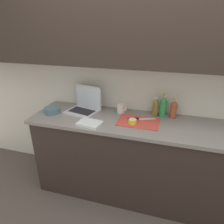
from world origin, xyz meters
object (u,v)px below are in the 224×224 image
object	(u,v)px
laptop	(84,106)
bottle_green_soda	(174,109)
knife	(137,119)
lemon_half_cut	(133,121)
bowl_white	(52,110)
measuring_cup	(121,108)
bottle_oil_tall	(163,107)
cutting_board	(139,122)
bottle_water_clear	(156,107)

from	to	relation	value
laptop	bottle_green_soda	xyz separation A→B (m)	(0.94, 0.10, 0.03)
knife	lemon_half_cut	xyz separation A→B (m)	(-0.03, -0.09, 0.01)
laptop	lemon_half_cut	bearing A→B (deg)	-2.25
knife	bowl_white	world-z (taller)	bowl_white
lemon_half_cut	laptop	bearing A→B (deg)	164.36
laptop	measuring_cup	world-z (taller)	laptop
bottle_green_soda	bottle_oil_tall	bearing A→B (deg)	-180.00
knife	lemon_half_cut	distance (m)	0.10
laptop	bottle_oil_tall	distance (m)	0.84
lemon_half_cut	bottle_green_soda	xyz separation A→B (m)	(0.37, 0.25, 0.06)
cutting_board	bottle_oil_tall	bearing A→B (deg)	42.14
bottle_water_clear	bowl_white	size ratio (longest dim) A/B	1.27
cutting_board	laptop	bearing A→B (deg)	170.71
bowl_white	bottle_green_soda	bearing A→B (deg)	10.73
bottle_green_soda	bowl_white	distance (m)	1.28
lemon_half_cut	cutting_board	bearing A→B (deg)	49.00
laptop	bowl_white	bearing A→B (deg)	-142.46
knife	bowl_white	size ratio (longest dim) A/B	1.65
lemon_half_cut	bottle_water_clear	world-z (taller)	bottle_water_clear
bowl_white	measuring_cup	bearing A→B (deg)	16.41
measuring_cup	lemon_half_cut	bearing A→B (deg)	-53.05
bottle_green_soda	bottle_water_clear	xyz separation A→B (m)	(-0.18, -0.00, 0.00)
laptop	cutting_board	xyz separation A→B (m)	(0.62, -0.10, -0.06)
bottle_oil_tall	bottle_water_clear	xyz separation A→B (m)	(-0.08, 0.00, -0.02)
laptop	bottle_water_clear	distance (m)	0.76
laptop	knife	xyz separation A→B (m)	(0.59, -0.07, -0.05)
bottle_green_soda	bowl_white	size ratio (longest dim) A/B	1.25
lemon_half_cut	bottle_water_clear	distance (m)	0.33
bottle_oil_tall	bottle_green_soda	bearing A→B (deg)	0.00
laptop	cutting_board	distance (m)	0.63
laptop	knife	size ratio (longest dim) A/B	1.40
knife	lemon_half_cut	bearing A→B (deg)	-129.83
bottle_oil_tall	bottle_water_clear	world-z (taller)	bottle_oil_tall
bottle_water_clear	knife	bearing A→B (deg)	-134.93
cutting_board	lemon_half_cut	size ratio (longest dim) A/B	5.10
cutting_board	knife	bearing A→B (deg)	123.83
laptop	bowl_white	xyz separation A→B (m)	(-0.32, -0.14, -0.03)
cutting_board	knife	world-z (taller)	knife
lemon_half_cut	knife	bearing A→B (deg)	72.89
knife	bowl_white	distance (m)	0.91
laptop	bowl_white	size ratio (longest dim) A/B	2.32
lemon_half_cut	bottle_oil_tall	distance (m)	0.38
bottle_water_clear	cutting_board	bearing A→B (deg)	-125.63
lemon_half_cut	bottle_water_clear	size ratio (longest dim) A/B	0.38
bowl_white	knife	bearing A→B (deg)	4.66
lemon_half_cut	bowl_white	world-z (taller)	bowl_white
cutting_board	lemon_half_cut	bearing A→B (deg)	-131.00
cutting_board	bottle_water_clear	size ratio (longest dim) A/B	1.93
cutting_board	bottle_green_soda	bearing A→B (deg)	31.41
lemon_half_cut	measuring_cup	distance (m)	0.28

